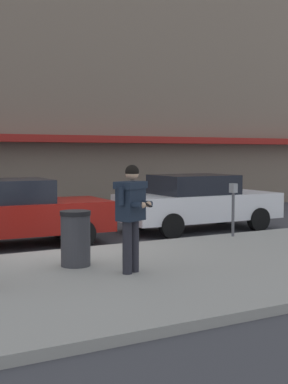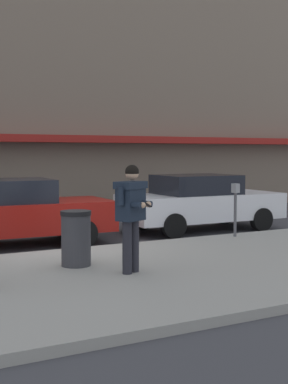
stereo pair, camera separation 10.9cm
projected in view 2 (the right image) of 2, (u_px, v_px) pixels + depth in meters
ground_plane at (61, 254)px, 11.36m from camera, size 80.00×80.00×0.00m
sidewalk at (171, 272)px, 9.32m from camera, size 32.00×5.30×0.14m
curb_paint_line at (103, 249)px, 11.87m from camera, size 28.00×0.12×0.01m
storefront_facade at (4, 0)px, 18.74m from camera, size 28.00×4.70×14.99m
parked_sedan_mid at (11, 212)px, 12.18m from camera, size 4.59×2.10×1.54m
parked_sedan_far at (200, 202)px, 14.66m from camera, size 4.52×1.97×1.54m
man_texting_on_phone at (131, 207)px, 8.84m from camera, size 0.63×0.65×1.81m
parking_meter at (235, 202)px, 12.73m from camera, size 0.12×0.18×1.27m
trash_bin at (76, 238)px, 9.46m from camera, size 0.55×0.55×0.98m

